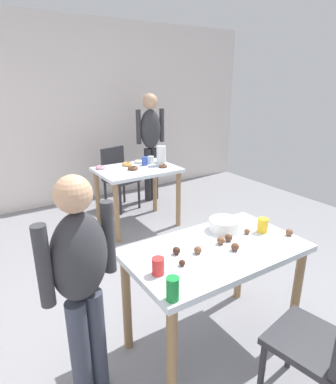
{
  "coord_description": "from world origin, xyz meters",
  "views": [
    {
      "loc": [
        -1.24,
        -1.58,
        1.76
      ],
      "look_at": [
        0.1,
        0.52,
        0.9
      ],
      "focal_mm": 30.28,
      "sensor_mm": 36.0,
      "label": 1
    }
  ],
  "objects_px": {
    "person_girl_near": "(82,279)",
    "soda_can": "(173,289)",
    "person_adult_far": "(151,138)",
    "chair_far_table": "(118,174)",
    "pitcher_far": "(161,156)",
    "dining_table_near": "(215,263)",
    "chair_near_table": "(327,340)",
    "dining_table_far": "(137,178)",
    "mixing_bowl": "(224,225)"
  },
  "relations": [
    {
      "from": "person_girl_near",
      "to": "soda_can",
      "type": "xyz_separation_m",
      "value": [
        0.34,
        -0.34,
        0.01
      ]
    },
    {
      "from": "person_adult_far",
      "to": "soda_can",
      "type": "relative_size",
      "value": 13.03
    },
    {
      "from": "chair_far_table",
      "to": "pitcher_far",
      "type": "xyz_separation_m",
      "value": [
        0.28,
        -0.73,
        0.38
      ]
    },
    {
      "from": "dining_table_near",
      "to": "chair_far_table",
      "type": "height_order",
      "value": "chair_far_table"
    },
    {
      "from": "person_adult_far",
      "to": "person_girl_near",
      "type": "bearing_deg",
      "value": -125.78
    },
    {
      "from": "dining_table_near",
      "to": "person_girl_near",
      "type": "bearing_deg",
      "value": 176.34
    },
    {
      "from": "person_adult_far",
      "to": "soda_can",
      "type": "distance_m",
      "value": 3.45
    },
    {
      "from": "chair_near_table",
      "to": "pitcher_far",
      "type": "relative_size",
      "value": 3.58
    },
    {
      "from": "chair_far_table",
      "to": "person_girl_near",
      "type": "xyz_separation_m",
      "value": [
        -1.39,
        -2.69,
        0.3
      ]
    },
    {
      "from": "person_girl_near",
      "to": "dining_table_far",
      "type": "bearing_deg",
      "value": 55.87
    },
    {
      "from": "chair_far_table",
      "to": "mixing_bowl",
      "type": "relative_size",
      "value": 4.01
    },
    {
      "from": "dining_table_far",
      "to": "mixing_bowl",
      "type": "relative_size",
      "value": 4.4
    },
    {
      "from": "person_adult_far",
      "to": "pitcher_far",
      "type": "height_order",
      "value": "person_adult_far"
    },
    {
      "from": "mixing_bowl",
      "to": "pitcher_far",
      "type": "distance_m",
      "value": 1.94
    },
    {
      "from": "chair_near_table",
      "to": "chair_far_table",
      "type": "distance_m",
      "value": 3.47
    },
    {
      "from": "person_girl_near",
      "to": "soda_can",
      "type": "distance_m",
      "value": 0.48
    },
    {
      "from": "chair_near_table",
      "to": "person_girl_near",
      "type": "distance_m",
      "value": 1.3
    },
    {
      "from": "dining_table_far",
      "to": "chair_far_table",
      "type": "xyz_separation_m",
      "value": [
        0.05,
        0.71,
        -0.13
      ]
    },
    {
      "from": "dining_table_near",
      "to": "dining_table_far",
      "type": "xyz_separation_m",
      "value": [
        0.49,
        2.03,
        -0.01
      ]
    },
    {
      "from": "mixing_bowl",
      "to": "soda_can",
      "type": "distance_m",
      "value": 0.86
    },
    {
      "from": "dining_table_near",
      "to": "chair_far_table",
      "type": "relative_size",
      "value": 1.32
    },
    {
      "from": "dining_table_near",
      "to": "person_girl_near",
      "type": "relative_size",
      "value": 0.85
    },
    {
      "from": "chair_far_table",
      "to": "person_adult_far",
      "type": "distance_m",
      "value": 0.73
    },
    {
      "from": "soda_can",
      "to": "pitcher_far",
      "type": "bearing_deg",
      "value": 59.73
    },
    {
      "from": "person_adult_far",
      "to": "mixing_bowl",
      "type": "height_order",
      "value": "person_adult_far"
    },
    {
      "from": "chair_far_table",
      "to": "soda_can",
      "type": "relative_size",
      "value": 7.13
    },
    {
      "from": "dining_table_near",
      "to": "pitcher_far",
      "type": "distance_m",
      "value": 2.18
    },
    {
      "from": "dining_table_near",
      "to": "mixing_bowl",
      "type": "bearing_deg",
      "value": 37.7
    },
    {
      "from": "dining_table_far",
      "to": "pitcher_far",
      "type": "bearing_deg",
      "value": -4.46
    },
    {
      "from": "chair_far_table",
      "to": "pitcher_far",
      "type": "relative_size",
      "value": 3.58
    },
    {
      "from": "mixing_bowl",
      "to": "pitcher_far",
      "type": "bearing_deg",
      "value": 71.92
    },
    {
      "from": "dining_table_far",
      "to": "pitcher_far",
      "type": "relative_size",
      "value": 3.93
    },
    {
      "from": "pitcher_far",
      "to": "soda_can",
      "type": "bearing_deg",
      "value": -120.27
    },
    {
      "from": "dining_table_near",
      "to": "chair_near_table",
      "type": "distance_m",
      "value": 0.74
    },
    {
      "from": "chair_near_table",
      "to": "person_adult_far",
      "type": "distance_m",
      "value": 3.63
    },
    {
      "from": "soda_can",
      "to": "person_adult_far",
      "type": "bearing_deg",
      "value": 62.07
    },
    {
      "from": "dining_table_near",
      "to": "soda_can",
      "type": "xyz_separation_m",
      "value": [
        -0.52,
        -0.28,
        0.17
      ]
    },
    {
      "from": "chair_far_table",
      "to": "person_adult_far",
      "type": "xyz_separation_m",
      "value": [
        0.56,
        0.02,
        0.46
      ]
    },
    {
      "from": "dining_table_near",
      "to": "person_girl_near",
      "type": "distance_m",
      "value": 0.87
    },
    {
      "from": "dining_table_near",
      "to": "dining_table_far",
      "type": "distance_m",
      "value": 2.09
    },
    {
      "from": "dining_table_far",
      "to": "mixing_bowl",
      "type": "xyz_separation_m",
      "value": [
        -0.27,
        -1.87,
        0.16
      ]
    },
    {
      "from": "dining_table_far",
      "to": "person_girl_near",
      "type": "height_order",
      "value": "person_girl_near"
    },
    {
      "from": "dining_table_far",
      "to": "soda_can",
      "type": "xyz_separation_m",
      "value": [
        -1.0,
        -2.32,
        0.18
      ]
    },
    {
      "from": "chair_near_table",
      "to": "mixing_bowl",
      "type": "bearing_deg",
      "value": 85.87
    },
    {
      "from": "dining_table_far",
      "to": "person_adult_far",
      "type": "relative_size",
      "value": 0.6
    },
    {
      "from": "chair_far_table",
      "to": "person_girl_near",
      "type": "height_order",
      "value": "person_girl_near"
    },
    {
      "from": "mixing_bowl",
      "to": "dining_table_near",
      "type": "bearing_deg",
      "value": -142.3
    },
    {
      "from": "soda_can",
      "to": "pitcher_far",
      "type": "xyz_separation_m",
      "value": [
        1.34,
        2.29,
        0.06
      ]
    },
    {
      "from": "dining_table_far",
      "to": "chair_far_table",
      "type": "distance_m",
      "value": 0.72
    },
    {
      "from": "pitcher_far",
      "to": "mixing_bowl",
      "type": "bearing_deg",
      "value": -108.08
    }
  ]
}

